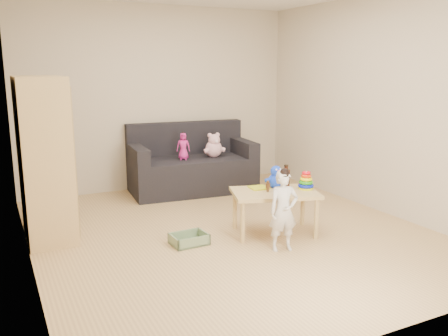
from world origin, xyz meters
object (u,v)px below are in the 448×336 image
play_table (274,212)px  toddler (283,212)px  wardrobe (44,159)px  sofa (192,175)px

play_table → toddler: 0.49m
wardrobe → play_table: 2.44m
wardrobe → sofa: 2.37m
play_table → toddler: (-0.18, -0.43, 0.15)m
wardrobe → play_table: wardrobe is taller
wardrobe → sofa: size_ratio=0.96×
play_table → toddler: bearing=-112.1°
wardrobe → toddler: size_ratio=2.16×
wardrobe → toddler: 2.48m
sofa → toddler: bearing=-87.0°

